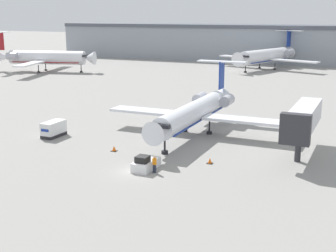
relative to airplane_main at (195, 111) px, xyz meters
The scene contains 11 objects.
ground_plane 18.01m from the airplane_main, 89.89° to the right, with size 600.00×600.00×0.00m, color gray.
terminal_building 102.33m from the airplane_main, 89.98° to the left, with size 180.00×16.80×12.52m.
airplane_main is the anchor object (origin of this frame).
pushback_tug 16.66m from the airplane_main, 88.26° to the right, with size 1.86×3.83×1.72m.
luggage_cart 19.68m from the airplane_main, 151.70° to the right, with size 1.76×3.72×2.13m.
worker_near_tug 17.34m from the airplane_main, 83.84° to the right, with size 0.40×0.26×1.88m.
traffic_cone_left 13.73m from the airplane_main, 117.26° to the right, with size 0.71×0.71×0.67m.
traffic_cone_right 13.59m from the airplane_main, 62.09° to the right, with size 0.65×0.65×0.65m.
airplane_parked_far_left 80.79m from the airplane_main, 142.95° to the left, with size 29.57×31.58×11.12m.
airplane_parked_far_right 80.77m from the airplane_main, 95.61° to the left, with size 31.75×30.08×11.10m.
jet_bridge 15.73m from the airplane_main, 15.50° to the right, with size 3.20×13.61×6.19m.
Camera 1 is at (22.27, -41.88, 16.60)m, focal length 50.00 mm.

